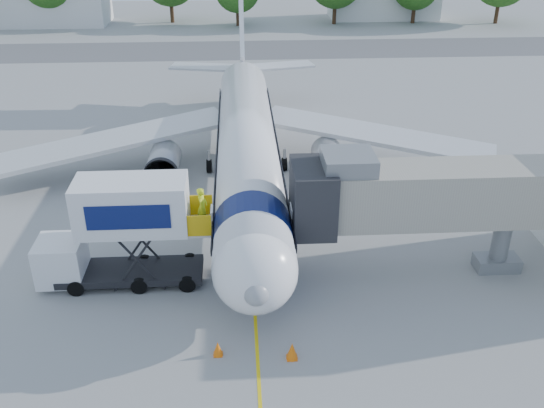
{
  "coord_description": "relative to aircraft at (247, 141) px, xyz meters",
  "views": [
    {
      "loc": [
        -0.56,
        -32.41,
        17.3
      ],
      "look_at": [
        1.07,
        -5.26,
        3.2
      ],
      "focal_mm": 40.0,
      "sensor_mm": 36.0,
      "label": 1
    }
  ],
  "objects": [
    {
      "name": "ground",
      "position": [
        0.0,
        -4.12,
        -2.95
      ],
      "size": [
        160.0,
        160.0,
        0.0
      ],
      "primitive_type": "plane",
      "color": "#979794",
      "rests_on": "ground"
    },
    {
      "name": "guidance_line",
      "position": [
        0.0,
        -4.12,
        -2.94
      ],
      "size": [
        0.15,
        70.0,
        0.01
      ],
      "primitive_type": "cube",
      "color": "yellow",
      "rests_on": "ground"
    },
    {
      "name": "taxiway_strip",
      "position": [
        0.0,
        37.88,
        -2.94
      ],
      "size": [
        120.0,
        10.0,
        0.01
      ],
      "primitive_type": "cube",
      "color": "#59595B",
      "rests_on": "ground"
    },
    {
      "name": "aircraft",
      "position": [
        0.0,
        0.0,
        0.0
      ],
      "size": [
        34.17,
        37.73,
        11.35
      ],
      "color": "white",
      "rests_on": "ground"
    },
    {
      "name": "jet_bridge",
      "position": [
        7.99,
        -11.12,
        1.39
      ],
      "size": [
        13.9,
        3.2,
        6.6
      ],
      "color": "#9D9886",
      "rests_on": "ground"
    },
    {
      "name": "catering_hiloader",
      "position": [
        -6.26,
        -11.12,
        -0.18
      ],
      "size": [
        8.5,
        2.44,
        5.5
      ],
      "color": "black",
      "rests_on": "ground"
    },
    {
      "name": "safety_cone_a",
      "position": [
        1.43,
        -17.19,
        -2.57
      ],
      "size": [
        0.49,
        0.49,
        0.78
      ],
      "color": "orange",
      "rests_on": "ground"
    },
    {
      "name": "safety_cone_b",
      "position": [
        -1.64,
        -16.81,
        -2.63
      ],
      "size": [
        0.42,
        0.42,
        0.67
      ],
      "color": "orange",
      "rests_on": "ground"
    },
    {
      "name": "outbuilding_left",
      "position": [
        -28.0,
        55.88,
        -0.29
      ],
      "size": [
        18.4,
        8.4,
        5.3
      ],
      "color": "silver",
      "rests_on": "ground"
    }
  ]
}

